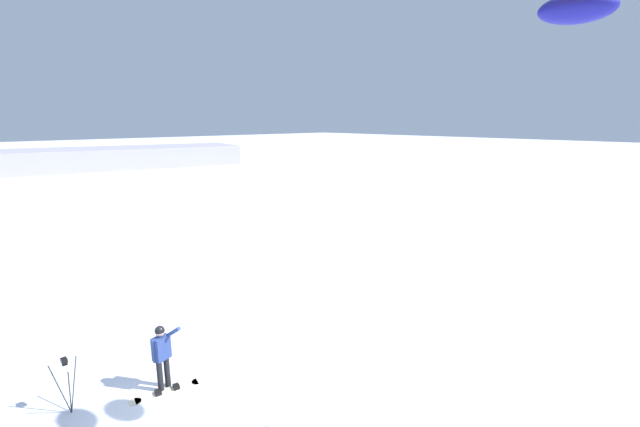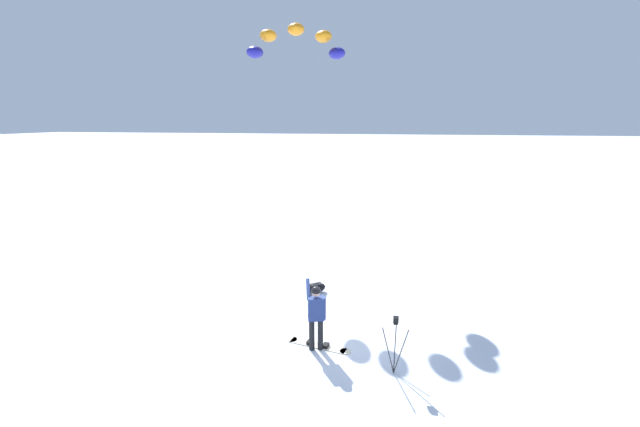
# 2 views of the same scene
# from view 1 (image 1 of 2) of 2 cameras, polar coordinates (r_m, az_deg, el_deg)

# --- Properties ---
(ground_plane) EXTENTS (300.00, 300.00, 0.00)m
(ground_plane) POSITION_cam_1_polar(r_m,az_deg,el_deg) (11.63, -21.37, -23.37)
(ground_plane) COLOR white
(snowboarder) EXTENTS (0.60, 0.64, 1.75)m
(snowboarder) POSITION_cam_1_polar(r_m,az_deg,el_deg) (11.69, -20.63, -16.99)
(snowboarder) COLOR black
(snowboarder) RESTS_ON ground_plane
(snowboard) EXTENTS (1.77, 0.58, 0.10)m
(snowboard) POSITION_cam_1_polar(r_m,az_deg,el_deg) (12.09, -19.95, -21.61)
(snowboard) COLOR beige
(snowboard) RESTS_ON ground_plane
(camera_tripod) EXTENTS (0.60, 0.61, 1.40)m
(camera_tripod) POSITION_cam_1_polar(r_m,az_deg,el_deg) (11.80, -31.13, -18.12)
(camera_tripod) COLOR #262628
(camera_tripod) RESTS_ON ground_plane
(distant_ridge) EXTENTS (44.71, 18.55, 2.84)m
(distant_ridge) POSITION_cam_1_polar(r_m,az_deg,el_deg) (65.54, -30.59, 6.28)
(distant_ridge) COLOR #A6A1B8
(distant_ridge) RESTS_ON ground_plane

